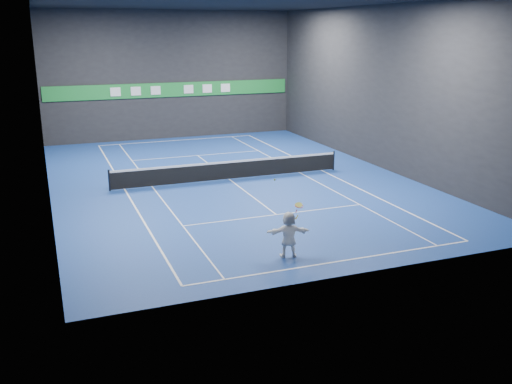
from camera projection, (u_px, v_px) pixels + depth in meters
name	position (u px, v px, depth m)	size (l,w,h in m)	color
ground	(229.00, 179.00, 30.20)	(26.00, 26.00, 0.00)	navy
ceiling	(227.00, 1.00, 27.73)	(26.00, 26.00, 0.00)	black
wall_back	(171.00, 75.00, 40.64)	(18.00, 0.10, 9.00)	black
wall_front	(362.00, 137.00, 17.28)	(18.00, 0.10, 9.00)	black
wall_left	(40.00, 102.00, 25.87)	(0.10, 26.00, 9.00)	black
wall_right	(380.00, 88.00, 32.05)	(0.10, 26.00, 9.00)	black
baseline_near	(339.00, 261.00, 19.52)	(10.98, 0.08, 0.01)	white
baseline_far	(177.00, 140.00, 40.88)	(10.98, 0.08, 0.01)	white
sideline_doubles_left	(125.00, 189.00, 28.31)	(0.08, 23.78, 0.01)	white
sideline_doubles_right	(322.00, 171.00, 32.08)	(0.08, 23.78, 0.01)	white
sideline_singles_left	(152.00, 187.00, 28.79)	(0.06, 23.78, 0.01)	white
sideline_singles_right	(300.00, 173.00, 31.61)	(0.06, 23.78, 0.01)	white
service_line_near	(276.00, 215.00, 24.45)	(8.23, 0.06, 0.01)	white
service_line_far	(198.00, 155.00, 35.94)	(8.23, 0.06, 0.01)	white
center_service_line	(229.00, 179.00, 30.20)	(0.06, 12.80, 0.01)	white
player	(289.00, 234.00, 19.73)	(1.52, 0.48, 1.64)	white
tennis_ball	(275.00, 180.00, 19.26)	(0.06, 0.06, 0.06)	yellow
tennis_net	(229.00, 170.00, 30.05)	(12.50, 0.10, 1.07)	black
sponsor_banner	(172.00, 90.00, 40.86)	(17.64, 0.11, 1.00)	#1D8733
tennis_racket	(299.00, 207.00, 19.65)	(0.43, 0.42, 0.62)	red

